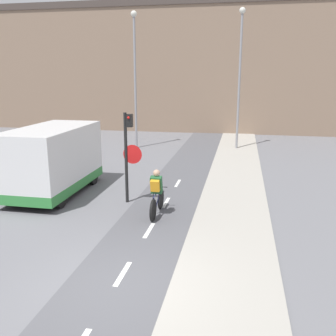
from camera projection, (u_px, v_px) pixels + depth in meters
name	position (u px, v px, depth m)	size (l,w,h in m)	color
ground_plane	(116.00, 286.00, 8.07)	(120.00, 120.00, 0.00)	slate
bike_lane	(116.00, 286.00, 8.07)	(2.28, 60.00, 0.02)	#56565B
sidewalk_strip	(225.00, 297.00, 7.63)	(2.40, 60.00, 0.05)	#A8A399
building_row_background	(213.00, 68.00, 30.43)	(60.00, 5.20, 9.97)	#89705B
traffic_light_pole	(128.00, 148.00, 12.95)	(0.67, 0.25, 3.20)	black
street_lamp_far	(135.00, 68.00, 22.35)	(0.36, 0.36, 8.05)	gray
street_lamp_sidewalk	(240.00, 67.00, 21.95)	(0.36, 0.36, 8.17)	gray
cyclist_near	(157.00, 194.00, 12.02)	(0.46, 1.83, 1.52)	black
van	(53.00, 161.00, 14.14)	(2.14, 4.53, 2.55)	silver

